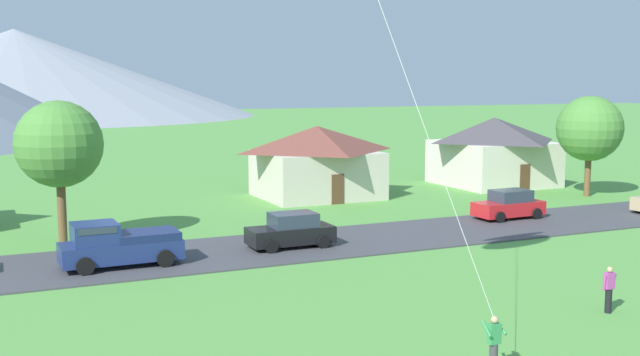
% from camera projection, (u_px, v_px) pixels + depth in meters
% --- Properties ---
extents(road_strip, '(160.00, 6.96, 0.08)m').
position_uv_depth(road_strip, '(288.00, 246.00, 38.05)').
color(road_strip, '#424247').
rests_on(road_strip, ground).
extents(mountain_central_ridge, '(106.86, 106.86, 19.50)m').
position_uv_depth(mountain_central_ridge, '(16.00, 73.00, 172.89)').
color(mountain_central_ridge, '#8E939E').
rests_on(mountain_central_ridge, ground).
extents(house_leftmost, '(8.42, 7.30, 5.02)m').
position_uv_depth(house_leftmost, '(317.00, 160.00, 53.97)').
color(house_leftmost, beige).
rests_on(house_leftmost, ground).
extents(house_left_center, '(8.31, 8.31, 5.30)m').
position_uv_depth(house_left_center, '(493.00, 150.00, 60.45)').
color(house_left_center, beige).
rests_on(house_left_center, ground).
extents(tree_near_left, '(4.33, 4.33, 7.23)m').
position_uv_depth(tree_near_left, '(59.00, 145.00, 38.12)').
color(tree_near_left, brown).
rests_on(tree_near_left, ground).
extents(tree_left_of_center, '(4.61, 4.61, 7.12)m').
position_uv_depth(tree_left_of_center, '(590.00, 129.00, 54.18)').
color(tree_left_of_center, brown).
rests_on(tree_left_of_center, ground).
extents(parked_car_black_west_end, '(4.20, 2.09, 1.68)m').
position_uv_depth(parked_car_black_west_end, '(291.00, 231.00, 37.70)').
color(parked_car_black_west_end, black).
rests_on(parked_car_black_west_end, road_strip).
extents(parked_car_red_east_end, '(4.24, 2.16, 1.68)m').
position_uv_depth(parked_car_red_east_end, '(509.00, 205.00, 45.50)').
color(parked_car_red_east_end, red).
rests_on(parked_car_red_east_end, road_strip).
extents(pickup_truck_navy_west_side, '(5.23, 2.39, 1.99)m').
position_uv_depth(pickup_truck_navy_west_side, '(118.00, 244.00, 33.75)').
color(pickup_truck_navy_west_side, navy).
rests_on(pickup_truck_navy_west_side, road_strip).
extents(watcher_person, '(0.56, 0.24, 1.68)m').
position_uv_depth(watcher_person, '(609.00, 289.00, 27.24)').
color(watcher_person, black).
rests_on(watcher_person, ground).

